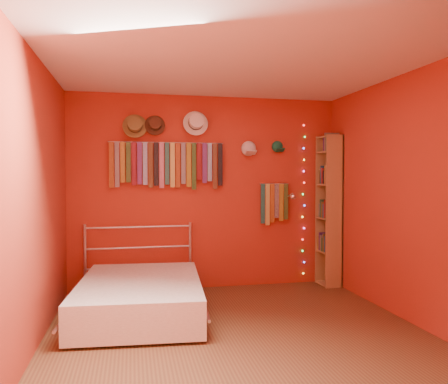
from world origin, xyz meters
TOP-DOWN VIEW (x-y plane):
  - ground at (0.00, 0.00)m, footprint 3.50×3.50m
  - back_wall at (0.00, 1.75)m, footprint 3.50×0.02m
  - right_wall at (1.75, 0.00)m, footprint 0.02×3.50m
  - left_wall at (-1.75, 0.00)m, footprint 0.02×3.50m
  - ceiling at (0.00, 0.00)m, footprint 3.50×3.50m
  - tie_rack at (-0.52, 1.68)m, footprint 1.45×0.03m
  - small_tie_rack at (0.90, 1.68)m, footprint 0.40×0.03m
  - fedora_olive at (-0.91, 1.65)m, footprint 0.30×0.16m
  - fedora_brown at (-0.67, 1.66)m, footprint 0.26×0.14m
  - fedora_white at (-0.15, 1.65)m, footprint 0.32×0.17m
  - cap_white at (0.55, 1.70)m, footprint 0.19×0.24m
  - cap_green at (0.95, 1.70)m, footprint 0.17×0.21m
  - fairy_lights at (1.33, 1.71)m, footprint 0.05×0.02m
  - reading_lamp at (1.09, 1.52)m, footprint 0.07×0.29m
  - bookshelf at (1.66, 1.53)m, footprint 0.25×0.34m
  - bed at (-0.88, 0.73)m, footprint 1.45×1.86m

SIDE VIEW (x-z plane):
  - ground at x=0.00m, z-range 0.00..0.00m
  - bed at x=-0.88m, z-range -0.23..0.64m
  - bookshelf at x=1.66m, z-range 0.02..2.02m
  - small_tie_rack at x=0.90m, z-range 0.84..1.40m
  - fairy_lights at x=1.33m, z-range 0.12..2.16m
  - reading_lamp at x=1.09m, z-range 1.15..1.24m
  - back_wall at x=0.00m, z-range 0.00..2.50m
  - right_wall at x=1.75m, z-range 0.00..2.50m
  - left_wall at x=-1.75m, z-range 0.00..2.50m
  - tie_rack at x=-0.52m, z-range 1.33..1.93m
  - cap_white at x=0.55m, z-range 1.73..1.92m
  - cap_green at x=0.95m, z-range 1.77..1.94m
  - fedora_olive at x=-0.91m, z-range 1.94..2.24m
  - fedora_brown at x=-0.67m, z-range 1.98..2.23m
  - fedora_white at x=-0.15m, z-range 1.99..2.31m
  - ceiling at x=0.00m, z-range 2.49..2.51m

